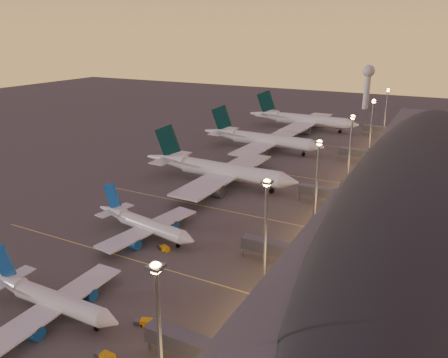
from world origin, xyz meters
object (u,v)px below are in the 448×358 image
at_px(airliner_wide_far, 302,120).
at_px(baggage_tug_c, 164,248).
at_px(airliner_wide_near, 217,170).
at_px(airliner_narrow_north, 144,224).
at_px(airliner_wide_mid, 261,139).
at_px(baggage_tug_b, 145,322).
at_px(baggage_tug_a, 105,356).
at_px(airliner_narrow_south, 49,299).
at_px(radar_tower, 368,79).

bearing_deg(airliner_wide_far, baggage_tug_c, -82.66).
bearing_deg(airliner_wide_far, airliner_wide_near, -86.79).
xyz_separation_m(airliner_narrow_north, airliner_wide_mid, (-7.90, 103.69, 1.82)).
bearing_deg(baggage_tug_b, airliner_wide_mid, 85.12).
bearing_deg(baggage_tug_a, airliner_narrow_south, 168.19).
bearing_deg(baggage_tug_c, airliner_wide_near, 125.62).
bearing_deg(baggage_tug_c, airliner_narrow_south, -76.28).
xyz_separation_m(airliner_narrow_north, baggage_tug_a, (24.88, -43.73, -2.95)).
bearing_deg(radar_tower, baggage_tug_c, -90.97).
distance_m(baggage_tug_a, baggage_tug_b, 11.08).
height_order(airliner_wide_mid, radar_tower, radar_tower).
bearing_deg(airliner_narrow_south, baggage_tug_a, -15.05).
height_order(airliner_narrow_south, baggage_tug_c, airliner_narrow_south).
bearing_deg(baggage_tug_b, baggage_tug_a, -109.86).
xyz_separation_m(airliner_narrow_south, airliner_wide_mid, (-13.20, 142.34, 1.92)).
distance_m(airliner_wide_far, baggage_tug_a, 206.32).
relative_size(airliner_narrow_south, airliner_wide_near, 0.56).
xyz_separation_m(airliner_narrow_south, baggage_tug_a, (19.58, -5.08, -2.85)).
bearing_deg(baggage_tug_c, radar_tower, 111.02).
distance_m(airliner_narrow_south, baggage_tug_b, 20.92).
distance_m(airliner_narrow_north, airliner_wide_mid, 104.00).
xyz_separation_m(airliner_wide_far, radar_tower, (20.13, 91.71, 16.28)).
xyz_separation_m(airliner_wide_mid, radar_tower, (22.48, 148.28, 16.56)).
xyz_separation_m(airliner_wide_mid, baggage_tug_b, (33.04, -136.35, -4.77)).
height_order(airliner_wide_mid, baggage_tug_b, airliner_wide_mid).
xyz_separation_m(airliner_narrow_north, radar_tower, (14.58, 251.97, 18.38)).
height_order(airliner_wide_mid, baggage_tug_a, airliner_wide_mid).
height_order(airliner_narrow_south, baggage_tug_b, airliner_narrow_south).
height_order(airliner_wide_mid, airliner_wide_far, airliner_wide_far).
bearing_deg(airliner_narrow_south, airliner_wide_mid, 94.81).
bearing_deg(radar_tower, airliner_wide_near, -94.96).
bearing_deg(airliner_narrow_south, airliner_narrow_north, 97.31).
relative_size(airliner_wide_near, airliner_wide_mid, 1.02).
bearing_deg(radar_tower, airliner_narrow_north, -93.31).
bearing_deg(airliner_wide_far, baggage_tug_b, -79.08).
distance_m(airliner_wide_mid, baggage_tug_a, 151.10).
relative_size(airliner_narrow_south, baggage_tug_a, 9.03).
relative_size(airliner_narrow_south, airliner_wide_mid, 0.57).
height_order(airliner_narrow_south, baggage_tug_a, airliner_narrow_south).
height_order(airliner_wide_far, baggage_tug_a, airliner_wide_far).
bearing_deg(baggage_tug_a, baggage_tug_b, 91.39).
bearing_deg(baggage_tug_a, radar_tower, 94.74).
bearing_deg(baggage_tug_b, airliner_wide_near, 90.36).
bearing_deg(baggage_tug_a, airliner_narrow_north, 122.37).
bearing_deg(radar_tower, baggage_tug_b, -87.87).
bearing_deg(airliner_wide_near, baggage_tug_a, -72.12).
xyz_separation_m(airliner_wide_mid, baggage_tug_a, (32.78, -147.42, -4.77)).
bearing_deg(airliner_wide_mid, airliner_wide_near, -82.36).
xyz_separation_m(airliner_narrow_north, baggage_tug_c, (10.22, -4.82, -2.94)).
xyz_separation_m(baggage_tug_b, baggage_tug_c, (-14.92, 27.84, 0.01)).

